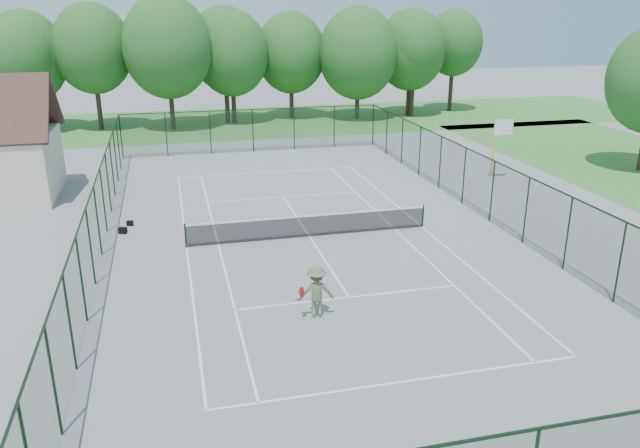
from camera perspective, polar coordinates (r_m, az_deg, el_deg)
The scene contains 10 objects.
ground at distance 28.34m, azimuth -0.97°, elevation -1.17°, with size 140.00×140.00×0.00m, color gray.
grass_far at distance 57.06m, azimuth -7.81°, elevation 9.20°, with size 80.00×16.00×0.01m, color #448739.
court_lines at distance 28.34m, azimuth -0.97°, elevation -1.16°, with size 11.05×23.85×0.01m.
tennis_net at distance 28.15m, azimuth -0.97°, elevation -0.07°, with size 11.08×0.08×1.10m.
fence_enclosure at distance 27.83m, azimuth -0.99°, elevation 1.84°, with size 18.05×36.05×3.02m.
tree_line_far at distance 56.32m, azimuth -8.10°, elevation 15.20°, with size 39.40×6.40×9.70m.
basketball_goal at distance 38.85m, azimuth 16.07°, elevation 7.69°, with size 1.20×1.43×3.65m.
sports_bag_a at distance 30.10m, azimuth -17.58°, elevation -0.57°, with size 0.36×0.22×0.29m, color black.
sports_bag_b at distance 31.08m, azimuth -16.99°, elevation 0.07°, with size 0.31×0.19×0.24m, color black.
tennis_player at distance 20.95m, azimuth -0.32°, elevation -6.20°, with size 2.23×0.94×1.82m.
Camera 1 is at (-5.88, -25.87, 9.98)m, focal length 35.00 mm.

